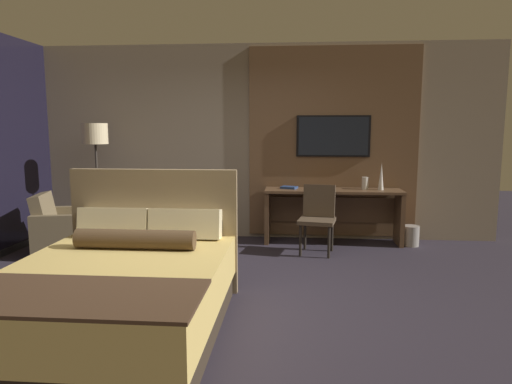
{
  "coord_description": "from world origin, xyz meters",
  "views": [
    {
      "loc": [
        0.7,
        -4.06,
        1.63
      ],
      "look_at": [
        0.29,
        0.81,
        0.93
      ],
      "focal_mm": 32.0,
      "sensor_mm": 36.0,
      "label": 1
    }
  ],
  "objects_px": {
    "tv": "(333,136)",
    "vase_tall": "(381,177)",
    "armchair_by_window": "(65,233)",
    "waste_bin": "(411,236)",
    "desk_chair": "(318,213)",
    "desk": "(333,206)",
    "book": "(289,187)",
    "bed": "(120,291)",
    "vase_short": "(365,183)",
    "floor_lamp": "(95,143)"
  },
  "relations": [
    {
      "from": "tv",
      "to": "vase_short",
      "type": "distance_m",
      "value": 0.8
    },
    {
      "from": "desk",
      "to": "tv",
      "type": "bearing_deg",
      "value": 90.0
    },
    {
      "from": "waste_bin",
      "to": "desk",
      "type": "bearing_deg",
      "value": 174.08
    },
    {
      "from": "bed",
      "to": "vase_tall",
      "type": "bearing_deg",
      "value": 49.63
    },
    {
      "from": "desk",
      "to": "vase_short",
      "type": "distance_m",
      "value": 0.55
    },
    {
      "from": "armchair_by_window",
      "to": "vase_short",
      "type": "height_order",
      "value": "vase_short"
    },
    {
      "from": "desk",
      "to": "desk_chair",
      "type": "xyz_separation_m",
      "value": [
        -0.23,
        -0.53,
        0.0
      ]
    },
    {
      "from": "armchair_by_window",
      "to": "vase_tall",
      "type": "relative_size",
      "value": 2.38
    },
    {
      "from": "desk_chair",
      "to": "floor_lamp",
      "type": "height_order",
      "value": "floor_lamp"
    },
    {
      "from": "book",
      "to": "tv",
      "type": "bearing_deg",
      "value": 15.33
    },
    {
      "from": "floor_lamp",
      "to": "waste_bin",
      "type": "distance_m",
      "value": 4.51
    },
    {
      "from": "desk_chair",
      "to": "vase_short",
      "type": "xyz_separation_m",
      "value": [
        0.68,
        0.56,
        0.33
      ]
    },
    {
      "from": "desk_chair",
      "to": "waste_bin",
      "type": "bearing_deg",
      "value": 28.79
    },
    {
      "from": "desk",
      "to": "book",
      "type": "height_order",
      "value": "book"
    },
    {
      "from": "desk",
      "to": "book",
      "type": "distance_m",
      "value": 0.67
    },
    {
      "from": "armchair_by_window",
      "to": "floor_lamp",
      "type": "relative_size",
      "value": 0.53
    },
    {
      "from": "bed",
      "to": "vase_short",
      "type": "height_order",
      "value": "bed"
    },
    {
      "from": "tv",
      "to": "waste_bin",
      "type": "xyz_separation_m",
      "value": [
        1.07,
        -0.3,
        -1.36
      ]
    },
    {
      "from": "tv",
      "to": "floor_lamp",
      "type": "relative_size",
      "value": 0.62
    },
    {
      "from": "vase_short",
      "to": "waste_bin",
      "type": "height_order",
      "value": "vase_short"
    },
    {
      "from": "vase_short",
      "to": "book",
      "type": "xyz_separation_m",
      "value": [
        -1.06,
        -0.01,
        -0.07
      ]
    },
    {
      "from": "tv",
      "to": "floor_lamp",
      "type": "distance_m",
      "value": 3.3
    },
    {
      "from": "vase_tall",
      "to": "bed",
      "type": "bearing_deg",
      "value": -130.37
    },
    {
      "from": "desk_chair",
      "to": "vase_short",
      "type": "height_order",
      "value": "vase_short"
    },
    {
      "from": "tv",
      "to": "vase_tall",
      "type": "relative_size",
      "value": 2.81
    },
    {
      "from": "desk",
      "to": "floor_lamp",
      "type": "height_order",
      "value": "floor_lamp"
    },
    {
      "from": "bed",
      "to": "vase_tall",
      "type": "xyz_separation_m",
      "value": [
        2.57,
        3.02,
        0.61
      ]
    },
    {
      "from": "floor_lamp",
      "to": "vase_tall",
      "type": "relative_size",
      "value": 4.53
    },
    {
      "from": "desk",
      "to": "waste_bin",
      "type": "distance_m",
      "value": 1.14
    },
    {
      "from": "floor_lamp",
      "to": "vase_tall",
      "type": "distance_m",
      "value": 3.95
    },
    {
      "from": "desk_chair",
      "to": "waste_bin",
      "type": "height_order",
      "value": "desk_chair"
    },
    {
      "from": "desk",
      "to": "armchair_by_window",
      "type": "relative_size",
      "value": 2.16
    },
    {
      "from": "armchair_by_window",
      "to": "tv",
      "type": "bearing_deg",
      "value": -86.31
    },
    {
      "from": "desk_chair",
      "to": "armchair_by_window",
      "type": "height_order",
      "value": "desk_chair"
    },
    {
      "from": "floor_lamp",
      "to": "desk_chair",
      "type": "bearing_deg",
      "value": -3.23
    },
    {
      "from": "desk",
      "to": "armchair_by_window",
      "type": "distance_m",
      "value": 3.6
    },
    {
      "from": "tv",
      "to": "book",
      "type": "relative_size",
      "value": 4.01
    },
    {
      "from": "tv",
      "to": "waste_bin",
      "type": "distance_m",
      "value": 1.75
    },
    {
      "from": "vase_short",
      "to": "vase_tall",
      "type": "bearing_deg",
      "value": -9.86
    },
    {
      "from": "bed",
      "to": "vase_short",
      "type": "bearing_deg",
      "value": 52.36
    },
    {
      "from": "tv",
      "to": "desk_chair",
      "type": "relative_size",
      "value": 1.18
    },
    {
      "from": "vase_tall",
      "to": "waste_bin",
      "type": "height_order",
      "value": "vase_tall"
    },
    {
      "from": "book",
      "to": "desk_chair",
      "type": "bearing_deg",
      "value": -55.14
    },
    {
      "from": "desk_chair",
      "to": "vase_tall",
      "type": "xyz_separation_m",
      "value": [
        0.89,
        0.52,
        0.43
      ]
    },
    {
      "from": "armchair_by_window",
      "to": "waste_bin",
      "type": "relative_size",
      "value": 3.14
    },
    {
      "from": "tv",
      "to": "book",
      "type": "height_order",
      "value": "tv"
    },
    {
      "from": "vase_short",
      "to": "waste_bin",
      "type": "distance_m",
      "value": 0.95
    },
    {
      "from": "armchair_by_window",
      "to": "vase_short",
      "type": "distance_m",
      "value": 4.07
    },
    {
      "from": "desk_chair",
      "to": "waste_bin",
      "type": "xyz_separation_m",
      "value": [
        1.3,
        0.42,
        -0.38
      ]
    },
    {
      "from": "desk",
      "to": "desk_chair",
      "type": "bearing_deg",
      "value": -113.72
    }
  ]
}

